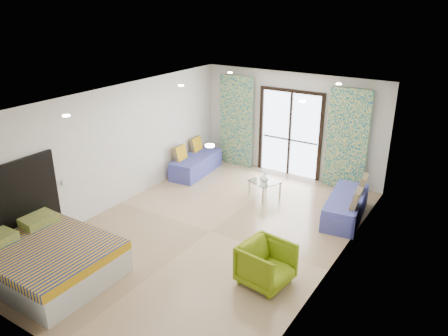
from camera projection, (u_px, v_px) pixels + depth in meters
The scene contains 24 objects.
floor at pixel (210, 232), 8.86m from camera, with size 5.00×7.50×0.01m, color #937758, non-canonical shape.
ceiling at pixel (208, 101), 7.87m from camera, with size 5.00×7.50×0.01m, color silver, non-canonical shape.
wall_back at pixel (291, 125), 11.30m from camera, with size 5.00×0.01×2.70m, color silver, non-canonical shape.
wall_front at pixel (39, 265), 5.43m from camera, with size 5.00×0.01×2.70m, color silver, non-canonical shape.
wall_left at pixel (116, 147), 9.62m from camera, with size 0.01×7.50×2.70m, color silver, non-canonical shape.
wall_right at pixel (336, 201), 7.12m from camera, with size 0.01×7.50×2.70m, color silver, non-canonical shape.
balcony_door at pixel (290, 128), 11.32m from camera, with size 1.76×0.08×2.28m.
balcony_rail at pixel (290, 140), 11.44m from camera, with size 1.52×0.03×0.04m, color #595451.
curtain_left at pixel (236, 121), 11.98m from camera, with size 1.00×0.10×2.50m, color silver.
curtain_right at pixel (347, 140), 10.42m from camera, with size 1.00×0.10×2.50m, color silver.
downlight_a at pixel (66, 116), 7.02m from camera, with size 0.12×0.12×0.02m, color #FFE0B2.
downlight_b at pixel (210, 146), 5.61m from camera, with size 0.12×0.12×0.02m, color #FFE0B2.
downlight_c at pixel (181, 85), 9.37m from camera, with size 0.12×0.12×0.02m, color #FFE0B2.
downlight_d at pixel (302, 101), 7.96m from camera, with size 0.12×0.12×0.02m, color #FFE0B2.
downlight_e at pixel (230, 73), 10.93m from camera, with size 0.12×0.12×0.02m, color #FFE0B2.
downlight_f at pixel (339, 84), 9.53m from camera, with size 0.12×0.12×0.02m, color #FFE0B2.
headboard at pixel (5, 206), 7.60m from camera, with size 0.06×2.10×1.50m, color black.
switch_plate at pixel (64, 182), 8.58m from camera, with size 0.02×0.10×0.10m, color silver.
bed at pixel (48, 260), 7.38m from camera, with size 2.16×1.76×0.75m.
daybed_left at pixel (196, 163), 11.73m from camera, with size 0.83×1.79×0.85m.
daybed_right at pixel (346, 206), 9.34m from camera, with size 0.91×1.85×0.87m.
coffee_table at pixel (265, 183), 10.30m from camera, with size 0.78×0.78×0.69m.
vase at pixel (264, 178), 10.18m from camera, with size 0.21×0.22×0.21m, color white.
armchair at pixel (266, 262), 7.15m from camera, with size 0.77×0.72×0.79m, color olive.
Camera 1 is at (4.42, -6.39, 4.47)m, focal length 35.00 mm.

